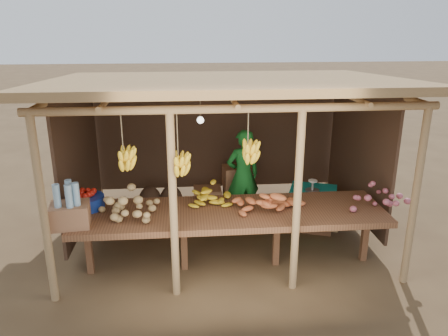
{
  "coord_description": "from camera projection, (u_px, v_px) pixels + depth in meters",
  "views": [
    {
      "loc": [
        -0.54,
        -5.98,
        3.05
      ],
      "look_at": [
        0.0,
        0.0,
        1.05
      ],
      "focal_mm": 35.0,
      "sensor_mm": 36.0,
      "label": 1
    }
  ],
  "objects": [
    {
      "name": "ground",
      "position": [
        224.0,
        233.0,
        6.66
      ],
      "size": [
        60.0,
        60.0,
        0.0
      ],
      "primitive_type": "plane",
      "color": "brown",
      "rests_on": "ground"
    },
    {
      "name": "stall_structure",
      "position": [
        220.0,
        108.0,
        6.08
      ],
      "size": [
        4.7,
        3.5,
        2.43
      ],
      "color": "#A58055",
      "rests_on": "ground"
    },
    {
      "name": "counter",
      "position": [
        231.0,
        215.0,
        5.53
      ],
      "size": [
        3.9,
        1.05,
        0.8
      ],
      "color": "brown",
      "rests_on": "ground"
    },
    {
      "name": "potato_heap",
      "position": [
        122.0,
        205.0,
        5.23
      ],
      "size": [
        1.13,
        0.9,
        0.37
      ],
      "primitive_type": null,
      "rotation": [
        0.0,
        0.0,
        0.36
      ],
      "color": "tan",
      "rests_on": "counter"
    },
    {
      "name": "sweet_potato_heap",
      "position": [
        265.0,
        199.0,
        5.4
      ],
      "size": [
        0.93,
        0.56,
        0.36
      ],
      "primitive_type": null,
      "rotation": [
        0.0,
        0.0,
        0.01
      ],
      "color": "#C76133",
      "rests_on": "counter"
    },
    {
      "name": "onion_heap",
      "position": [
        377.0,
        192.0,
        5.62
      ],
      "size": [
        0.89,
        0.58,
        0.36
      ],
      "primitive_type": null,
      "rotation": [
        0.0,
        0.0,
        -0.09
      ],
      "color": "#BD5B6C",
      "rests_on": "counter"
    },
    {
      "name": "banana_pile",
      "position": [
        211.0,
        191.0,
        5.67
      ],
      "size": [
        0.66,
        0.55,
        0.35
      ],
      "primitive_type": null,
      "rotation": [
        0.0,
        0.0,
        -0.43
      ],
      "color": "yellow",
      "rests_on": "counter"
    },
    {
      "name": "tomato_basin",
      "position": [
        86.0,
        201.0,
        5.56
      ],
      "size": [
        0.46,
        0.46,
        0.24
      ],
      "rotation": [
        0.0,
        0.0,
        0.02
      ],
      "color": "navy",
      "rests_on": "counter"
    },
    {
      "name": "bottle_box",
      "position": [
        70.0,
        209.0,
        5.03
      ],
      "size": [
        0.47,
        0.39,
        0.54
      ],
      "color": "#936141",
      "rests_on": "counter"
    },
    {
      "name": "vendor",
      "position": [
        243.0,
        175.0,
        6.94
      ],
      "size": [
        0.61,
        0.47,
        1.49
      ],
      "primitive_type": "imported",
      "rotation": [
        0.0,
        0.0,
        3.37
      ],
      "color": "#186C25",
      "rests_on": "ground"
    },
    {
      "name": "tarp_crate",
      "position": [
        312.0,
        207.0,
        6.76
      ],
      "size": [
        0.86,
        0.8,
        0.83
      ],
      "color": "brown",
      "rests_on": "ground"
    },
    {
      "name": "carton_stack",
      "position": [
        227.0,
        191.0,
        7.44
      ],
      "size": [
        0.99,
        0.38,
        0.74
      ],
      "color": "#936141",
      "rests_on": "ground"
    },
    {
      "name": "burlap_sacks",
      "position": [
        161.0,
        198.0,
        7.38
      ],
      "size": [
        0.75,
        0.39,
        0.53
      ],
      "color": "#483021",
      "rests_on": "ground"
    }
  ]
}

